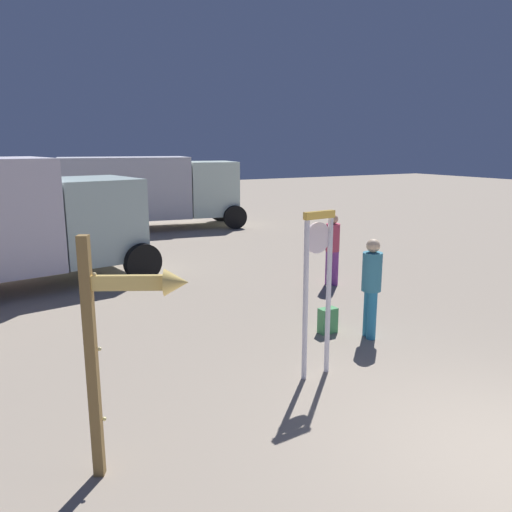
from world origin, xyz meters
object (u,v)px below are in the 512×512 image
Objects in this scene: standing_clock at (317,276)px; arrow_sign at (123,326)px; box_truck_far at (148,189)px; person_near_clock at (371,283)px; backpack at (327,321)px; person_distant at (333,246)px.

arrow_sign reaches higher than standing_clock.
standing_clock is at bearing -98.00° from box_truck_far.
box_truck_far is (1.92, 13.65, 0.10)m from standing_clock.
box_truck_far is at bearing 88.78° from person_near_clock.
arrow_sign is at bearing -151.50° from backpack.
standing_clock is 1.41× the size of person_distant.
person_distant is 0.23× the size of box_truck_far.
box_truck_far is (0.27, 12.90, 0.60)m from person_near_clock.
arrow_sign reaches higher than person_near_clock.
person_distant is (1.96, 2.46, 0.71)m from backpack.
person_distant reaches higher than backpack.
box_truck_far is (-1.19, 9.94, 0.62)m from person_distant.
person_near_clock is 0.24× the size of box_truck_far.
arrow_sign is at bearing -142.22° from person_distant.
arrow_sign is 1.45× the size of person_distant.
backpack is 0.06× the size of box_truck_far.
box_truck_far is at bearing 71.76° from arrow_sign.
person_distant is (6.00, 4.65, -0.62)m from arrow_sign.
arrow_sign is 0.34× the size of box_truck_far.
box_truck_far reaches higher than person_distant.
box_truck_far is (4.81, 14.59, 0.00)m from arrow_sign.
person_near_clock reaches higher than person_distant.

